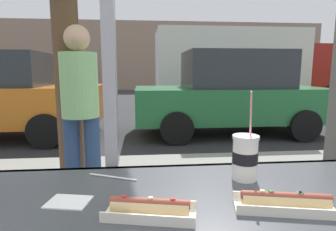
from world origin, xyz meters
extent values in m
plane|color=#2D2D30|center=(0.00, 8.00, 0.00)|extent=(60.00, 60.00, 0.00)
cube|color=gray|center=(0.00, 1.60, 0.08)|extent=(16.00, 2.80, 0.16)
cube|color=#2A2C30|center=(0.00, 0.03, 1.01)|extent=(2.04, 0.02, 0.02)
cube|color=gray|center=(0.00, 20.69, 2.50)|extent=(28.00, 1.20, 5.01)
cylinder|color=white|center=(0.48, -0.14, 1.09)|extent=(0.09, 0.09, 0.15)
cylinder|color=black|center=(0.48, -0.14, 1.10)|extent=(0.09, 0.09, 0.04)
cylinder|color=black|center=(0.48, -0.14, 1.16)|extent=(0.08, 0.08, 0.01)
cylinder|color=white|center=(0.48, -0.14, 1.17)|extent=(0.09, 0.09, 0.01)
cylinder|color=pink|center=(0.50, -0.14, 1.24)|extent=(0.03, 0.04, 0.20)
cube|color=silver|center=(0.14, -0.37, 1.02)|extent=(0.26, 0.14, 0.01)
cube|color=silver|center=(0.13, -0.41, 1.03)|extent=(0.24, 0.06, 0.03)
cube|color=silver|center=(0.15, -0.32, 1.03)|extent=(0.24, 0.06, 0.03)
cylinder|color=#DBB77A|center=(0.14, -0.37, 1.04)|extent=(0.21, 0.08, 0.04)
cylinder|color=brown|center=(0.14, -0.37, 1.06)|extent=(0.21, 0.07, 0.03)
cube|color=red|center=(0.07, -0.35, 1.07)|extent=(0.02, 0.01, 0.01)
cube|color=red|center=(0.20, -0.38, 1.07)|extent=(0.01, 0.01, 0.01)
cube|color=beige|center=(0.14, -0.37, 1.07)|extent=(0.01, 0.01, 0.01)
cube|color=silver|center=(0.52, -0.36, 1.02)|extent=(0.29, 0.14, 0.01)
cube|color=silver|center=(0.51, -0.41, 1.03)|extent=(0.27, 0.06, 0.03)
cube|color=silver|center=(0.53, -0.32, 1.03)|extent=(0.27, 0.06, 0.03)
cylinder|color=#DBB77A|center=(0.52, -0.36, 1.04)|extent=(0.24, 0.09, 0.04)
cylinder|color=brown|center=(0.52, -0.36, 1.06)|extent=(0.24, 0.08, 0.03)
cube|color=beige|center=(0.45, -0.35, 1.07)|extent=(0.01, 0.01, 0.01)
cube|color=#337A2D|center=(0.48, -0.36, 1.07)|extent=(0.01, 0.01, 0.01)
cube|color=#337A2D|center=(0.55, -0.37, 1.07)|extent=(0.01, 0.01, 0.01)
cube|color=beige|center=(0.55, -0.37, 1.07)|extent=(0.01, 0.01, 0.01)
cylinder|color=white|center=(0.02, -0.08, 1.02)|extent=(0.18, 0.08, 0.01)
cube|color=white|center=(-0.09, -0.26, 1.02)|extent=(0.14, 0.11, 0.00)
cylinder|color=black|center=(-1.63, 5.94, 0.32)|extent=(0.64, 0.18, 0.64)
cylinder|color=black|center=(-1.63, 4.10, 0.32)|extent=(0.64, 0.18, 0.64)
cube|color=#236B38|center=(2.07, 5.02, 0.68)|extent=(4.13, 1.79, 0.72)
cube|color=#282D33|center=(2.17, 5.02, 1.43)|extent=(2.15, 1.58, 0.78)
cylinder|color=black|center=(3.35, 5.91, 0.32)|extent=(0.64, 0.18, 0.64)
cylinder|color=black|center=(3.35, 4.12, 0.32)|extent=(0.64, 0.18, 0.64)
cylinder|color=black|center=(0.78, 5.91, 0.32)|extent=(0.64, 0.18, 0.64)
cylinder|color=black|center=(0.78, 4.12, 0.32)|extent=(0.64, 0.18, 0.64)
cube|color=silver|center=(3.39, 9.41, 1.66)|extent=(5.36, 2.20, 2.42)
cube|color=maroon|center=(6.87, 9.41, 1.40)|extent=(1.90, 2.10, 1.90)
cylinder|color=black|center=(6.87, 10.46, 0.45)|extent=(0.90, 0.24, 0.90)
cylinder|color=black|center=(6.87, 8.36, 0.45)|extent=(0.90, 0.24, 0.90)
cylinder|color=black|center=(2.38, 10.51, 0.45)|extent=(0.90, 0.24, 0.90)
cylinder|color=black|center=(2.38, 8.31, 0.45)|extent=(0.90, 0.24, 0.90)
cylinder|color=navy|center=(-0.50, 1.45, 0.58)|extent=(0.14, 0.14, 0.84)
cylinder|color=navy|center=(-0.32, 1.45, 0.58)|extent=(0.14, 0.14, 0.84)
cylinder|color=#81B776|center=(-0.41, 1.45, 1.28)|extent=(0.32, 0.32, 0.56)
sphere|color=tan|center=(-0.41, 1.45, 1.68)|extent=(0.22, 0.22, 0.22)
cylinder|color=brown|center=(-0.56, 1.65, 1.51)|extent=(0.24, 0.24, 2.72)
camera|label=1|loc=(0.12, -1.06, 1.40)|focal=29.98mm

